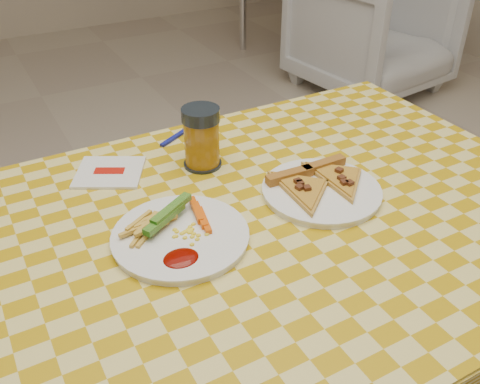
% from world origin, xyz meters
% --- Properties ---
extents(table, '(1.28, 0.88, 0.76)m').
position_xyz_m(table, '(0.00, 0.00, 0.68)').
color(table, silver).
rests_on(table, ground).
extents(plate_left, '(0.31, 0.31, 0.01)m').
position_xyz_m(plate_left, '(-0.15, 0.01, 0.76)').
color(plate_left, white).
rests_on(plate_left, table).
extents(plate_right, '(0.29, 0.29, 0.01)m').
position_xyz_m(plate_right, '(0.16, 0.01, 0.76)').
color(plate_right, white).
rests_on(plate_right, table).
extents(fries_veggies, '(0.19, 0.17, 0.04)m').
position_xyz_m(fries_veggies, '(-0.16, 0.03, 0.78)').
color(fries_veggies, '#E9AC4A').
rests_on(fries_veggies, plate_left).
extents(pizza_slices, '(0.22, 0.21, 0.02)m').
position_xyz_m(pizza_slices, '(0.16, 0.03, 0.78)').
color(pizza_slices, gold).
rests_on(pizza_slices, plate_right).
extents(drink_glass, '(0.08, 0.08, 0.14)m').
position_xyz_m(drink_glass, '(-0.00, 0.23, 0.82)').
color(drink_glass, black).
rests_on(drink_glass, table).
extents(napkin, '(0.18, 0.18, 0.01)m').
position_xyz_m(napkin, '(-0.19, 0.30, 0.76)').
color(napkin, white).
rests_on(napkin, table).
extents(fork, '(0.12, 0.08, 0.01)m').
position_xyz_m(fork, '(0.01, 0.39, 0.76)').
color(fork, navy).
rests_on(fork, table).
extents(bg_chair, '(0.88, 0.84, 0.82)m').
position_xyz_m(bg_chair, '(1.89, 1.78, 0.41)').
color(bg_chair, brown).
rests_on(bg_chair, ground).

